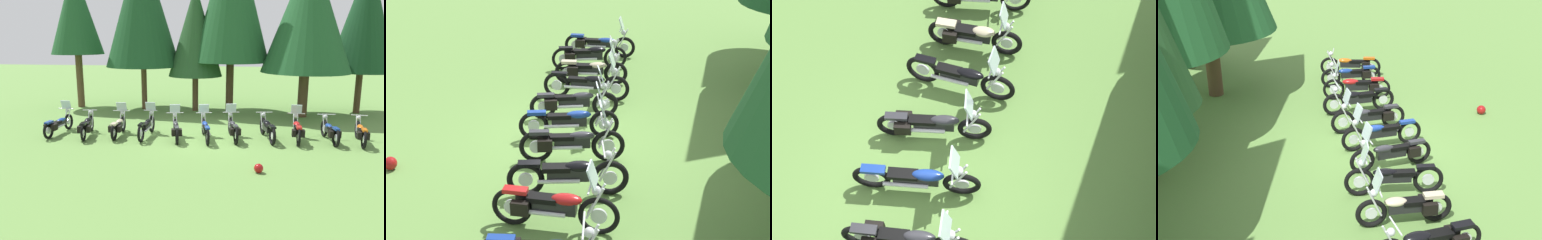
{
  "view_description": "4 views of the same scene",
  "coord_description": "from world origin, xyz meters",
  "views": [
    {
      "loc": [
        1.32,
        -14.75,
        4.1
      ],
      "look_at": [
        -0.48,
        -0.49,
        0.88
      ],
      "focal_mm": 34.31,
      "sensor_mm": 36.0,
      "label": 1
    },
    {
      "loc": [
        12.22,
        1.6,
        6.06
      ],
      "look_at": [
        0.85,
        0.13,
        0.87
      ],
      "focal_mm": 53.49,
      "sensor_mm": 36.0,
      "label": 2
    },
    {
      "loc": [
        3.6,
        1.71,
        8.37
      ],
      "look_at": [
        -1.14,
        0.39,
        0.9
      ],
      "focal_mm": 45.04,
      "sensor_mm": 36.0,
      "label": 3
    },
    {
      "loc": [
        -13.18,
        2.13,
        6.86
      ],
      "look_at": [
        0.79,
        0.64,
        0.55
      ],
      "focal_mm": 49.3,
      "sensor_mm": 36.0,
      "label": 4
    }
  ],
  "objects": [
    {
      "name": "motorcycle_4",
      "position": [
        -1.18,
        -0.26,
        0.45
      ],
      "size": [
        0.87,
        2.26,
        1.35
      ],
      "rotation": [
        0.0,
        0.0,
        1.79
      ],
      "color": "black",
      "rests_on": "ground_plane"
    },
    {
      "name": "ground_plane",
      "position": [
        0.0,
        0.0,
        0.0
      ],
      "size": [
        80.0,
        80.0,
        0.0
      ],
      "primitive_type": "plane",
      "color": "#608C42"
    },
    {
      "name": "motorcycle_5",
      "position": [
        0.03,
        -0.15,
        0.47
      ],
      "size": [
        0.74,
        2.37,
        1.37
      ],
      "rotation": [
        0.0,
        0.0,
        1.76
      ],
      "color": "black",
      "rests_on": "ground_plane"
    },
    {
      "name": "motorcycle_2",
      "position": [
        -3.69,
        -0.1,
        0.46
      ],
      "size": [
        0.76,
        2.17,
        1.36
      ],
      "rotation": [
        0.0,
        0.0,
        1.63
      ],
      "color": "black",
      "rests_on": "ground_plane"
    },
    {
      "name": "motorcycle_6",
      "position": [
        1.17,
        0.01,
        0.47
      ],
      "size": [
        0.79,
        2.31,
        1.38
      ],
      "rotation": [
        0.0,
        0.0,
        1.73
      ],
      "color": "black",
      "rests_on": "ground_plane"
    },
    {
      "name": "motorcycle_3",
      "position": [
        -2.46,
        -0.04,
        0.47
      ],
      "size": [
        0.61,
        2.4,
        1.38
      ],
      "rotation": [
        0.0,
        0.0,
        1.54
      ],
      "color": "black",
      "rests_on": "ground_plane"
    }
  ]
}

